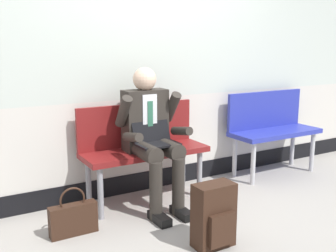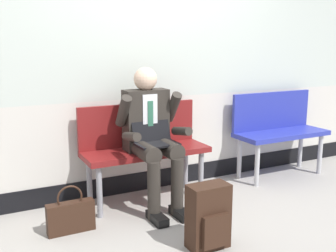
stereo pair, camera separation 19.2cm
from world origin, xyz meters
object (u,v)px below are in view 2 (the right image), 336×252
(bench_with_person, at_px, (143,143))
(backpack, at_px, (209,217))
(person_seated, at_px, (152,134))
(handbag, at_px, (71,216))
(bench_empty, at_px, (277,127))

(bench_with_person, relative_size, backpack, 2.44)
(person_seated, distance_m, handbag, 0.98)
(backpack, bearing_deg, handbag, 140.09)
(bench_empty, xyz_separation_m, handbag, (-2.43, -0.38, -0.42))
(bench_empty, xyz_separation_m, backpack, (-1.60, -1.08, -0.32))
(bench_with_person, relative_size, bench_empty, 1.10)
(bench_with_person, distance_m, handbag, 0.97)
(backpack, relative_size, handbag, 1.24)
(bench_empty, relative_size, backpack, 2.22)
(bench_with_person, xyz_separation_m, person_seated, (-0.00, -0.20, 0.13))
(bench_with_person, relative_size, handbag, 3.02)
(bench_empty, distance_m, handbag, 2.49)
(person_seated, bearing_deg, bench_empty, 6.94)
(bench_with_person, xyz_separation_m, handbag, (-0.79, -0.38, -0.41))
(bench_empty, relative_size, handbag, 2.74)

